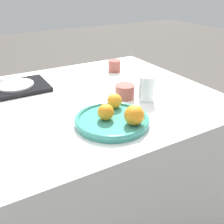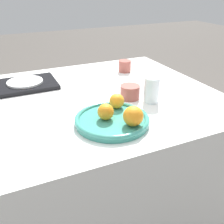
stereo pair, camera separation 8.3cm
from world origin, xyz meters
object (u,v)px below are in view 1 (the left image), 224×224
(orange_0, at_px, (106,112))
(side_plate, at_px, (15,85))
(orange_1, at_px, (114,101))
(serving_tray, at_px, (16,88))
(cup_0, at_px, (125,91))
(cup_1, at_px, (114,66))
(orange_2, at_px, (134,115))
(water_glass, at_px, (147,89))
(fruit_platter, at_px, (112,120))

(orange_0, bearing_deg, side_plate, 112.59)
(orange_1, xyz_separation_m, serving_tray, (-0.30, 0.46, -0.04))
(orange_1, bearing_deg, cup_0, 41.84)
(cup_0, bearing_deg, cup_1, 66.52)
(orange_0, height_order, orange_2, orange_2)
(cup_0, bearing_deg, serving_tray, 139.51)
(orange_0, relative_size, orange_1, 1.01)
(serving_tray, distance_m, cup_1, 0.57)
(orange_0, height_order, serving_tray, orange_0)
(orange_1, distance_m, water_glass, 0.19)
(orange_0, bearing_deg, cup_0, 41.81)
(orange_0, distance_m, serving_tray, 0.58)
(orange_2, bearing_deg, side_plate, 115.39)
(orange_1, relative_size, water_glass, 0.54)
(water_glass, height_order, side_plate, water_glass)
(water_glass, distance_m, cup_0, 0.10)
(orange_1, relative_size, side_plate, 0.34)
(side_plate, distance_m, cup_1, 0.57)
(water_glass, bearing_deg, cup_0, 134.06)
(cup_0, bearing_deg, fruit_platter, -133.45)
(cup_0, bearing_deg, orange_1, -138.16)
(water_glass, bearing_deg, orange_2, -136.22)
(orange_2, height_order, cup_0, orange_2)
(orange_0, relative_size, orange_2, 0.84)
(fruit_platter, bearing_deg, orange_1, 54.09)
(orange_0, xyz_separation_m, orange_1, (0.08, 0.07, -0.00))
(water_glass, distance_m, side_plate, 0.65)
(orange_1, height_order, serving_tray, orange_1)
(orange_0, bearing_deg, orange_1, 41.77)
(orange_0, relative_size, side_plate, 0.34)
(orange_2, bearing_deg, cup_1, 65.52)
(fruit_platter, relative_size, serving_tray, 0.92)
(orange_1, bearing_deg, serving_tray, 123.12)
(orange_1, relative_size, cup_1, 0.83)
(fruit_platter, relative_size, orange_0, 4.63)
(orange_0, relative_size, serving_tray, 0.20)
(water_glass, bearing_deg, serving_tray, 138.67)
(fruit_platter, relative_size, orange_1, 4.67)
(serving_tray, height_order, cup_1, cup_1)
(fruit_platter, relative_size, cup_0, 3.17)
(side_plate, xyz_separation_m, cup_0, (0.42, -0.36, 0.01))
(side_plate, relative_size, cup_0, 1.99)
(orange_1, height_order, cup_0, orange_1)
(orange_1, height_order, side_plate, orange_1)
(water_glass, relative_size, side_plate, 0.63)
(orange_2, relative_size, serving_tray, 0.24)
(side_plate, height_order, cup_1, cup_1)
(fruit_platter, xyz_separation_m, orange_0, (-0.02, 0.01, 0.04))
(orange_0, bearing_deg, cup_1, 56.66)
(orange_1, distance_m, cup_1, 0.54)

